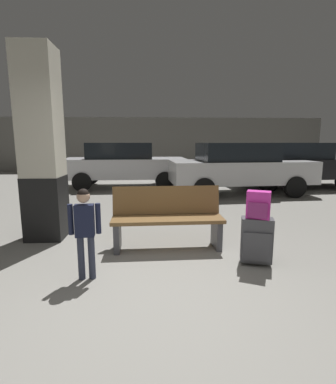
# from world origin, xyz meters

# --- Properties ---
(ground_plane) EXTENTS (18.00, 18.00, 0.10)m
(ground_plane) POSITION_xyz_m (0.00, 4.00, -0.05)
(ground_plane) COLOR gray
(garage_back_wall) EXTENTS (18.00, 0.12, 2.80)m
(garage_back_wall) POSITION_xyz_m (0.00, 12.86, 1.40)
(garage_back_wall) COLOR slate
(garage_back_wall) RESTS_ON ground_plane
(structural_pillar) EXTENTS (0.57, 0.57, 2.95)m
(structural_pillar) POSITION_xyz_m (-1.78, 1.98, 1.46)
(structural_pillar) COLOR black
(structural_pillar) RESTS_ON ground_plane
(bench) EXTENTS (1.61, 0.57, 0.89)m
(bench) POSITION_xyz_m (0.14, 1.44, 0.44)
(bench) COLOR brown
(bench) RESTS_ON ground_plane
(suitcase) EXTENTS (0.42, 0.31, 0.60)m
(suitcase) POSITION_xyz_m (1.23, 0.76, 0.32)
(suitcase) COLOR #4C4C51
(suitcase) RESTS_ON ground_plane
(backpack_bright) EXTENTS (0.32, 0.28, 0.34)m
(backpack_bright) POSITION_xyz_m (1.23, 0.76, 0.77)
(backpack_bright) COLOR #D833A5
(backpack_bright) RESTS_ON suitcase
(child) EXTENTS (0.35, 0.20, 1.04)m
(child) POSITION_xyz_m (-0.82, 0.48, 0.64)
(child) COLOR #33384C
(child) RESTS_ON ground_plane
(parked_car_far) EXTENTS (4.16, 1.92, 1.51)m
(parked_car_far) POSITION_xyz_m (-1.05, 7.29, 0.81)
(parked_car_far) COLOR silver
(parked_car_far) RESTS_ON ground_plane
(parked_car_side) EXTENTS (4.21, 2.03, 1.51)m
(parked_car_side) POSITION_xyz_m (4.72, 6.93, 0.81)
(parked_car_side) COLOR black
(parked_car_side) RESTS_ON ground_plane
(parked_car_near) EXTENTS (4.21, 2.03, 1.51)m
(parked_car_near) POSITION_xyz_m (2.49, 5.79, 0.81)
(parked_car_near) COLOR silver
(parked_car_near) RESTS_ON ground_plane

